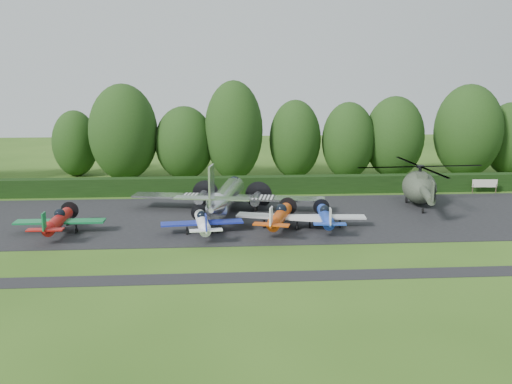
{
  "coord_description": "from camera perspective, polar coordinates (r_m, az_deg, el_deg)",
  "views": [
    {
      "loc": [
        0.13,
        -42.83,
        13.89
      ],
      "look_at": [
        3.78,
        10.24,
        2.5
      ],
      "focal_mm": 40.0,
      "sensor_mm": 36.0,
      "label": 1
    }
  ],
  "objects": [
    {
      "name": "light_plane_white",
      "position": [
        49.13,
        -5.37,
        -3.02
      ],
      "size": [
        7.08,
        7.44,
        2.72
      ],
      "rotation": [
        0.0,
        0.0,
        -0.11
      ],
      "color": "white",
      "rests_on": "ground"
    },
    {
      "name": "tree_10",
      "position": [
        79.63,
        -17.64,
        4.65
      ],
      "size": [
        5.93,
        5.93,
        8.76
      ],
      "color": "black",
      "rests_on": "ground"
    },
    {
      "name": "tree_4",
      "position": [
        74.19,
        -7.17,
        4.89
      ],
      "size": [
        7.55,
        7.55,
        9.45
      ],
      "color": "black",
      "rests_on": "ground"
    },
    {
      "name": "ground",
      "position": [
        45.03,
        -3.92,
        -5.91
      ],
      "size": [
        160.0,
        160.0,
        0.0
      ],
      "primitive_type": "plane",
      "color": "#2C5116",
      "rests_on": "ground"
    },
    {
      "name": "tree_8",
      "position": [
        83.83,
        23.97,
        4.87
      ],
      "size": [
        6.23,
        6.23,
        9.77
      ],
      "color": "black",
      "rests_on": "ground"
    },
    {
      "name": "tree_3",
      "position": [
        74.49,
        3.92,
        5.27
      ],
      "size": [
        6.7,
        6.7,
        10.21
      ],
      "color": "black",
      "rests_on": "ground"
    },
    {
      "name": "transport_plane",
      "position": [
        56.04,
        -2.98,
        -0.46
      ],
      "size": [
        19.37,
        14.86,
        6.21
      ],
      "rotation": [
        0.0,
        0.0,
        0.19
      ],
      "color": "silver",
      "rests_on": "ground"
    },
    {
      "name": "taxiway_verge",
      "position": [
        39.37,
        -3.91,
        -8.6
      ],
      "size": [
        70.0,
        2.0,
        0.0
      ],
      "primitive_type": "cube",
      "color": "black",
      "rests_on": "ground"
    },
    {
      "name": "tree_2",
      "position": [
        76.7,
        13.66,
        5.33
      ],
      "size": [
        7.71,
        7.71,
        10.67
      ],
      "color": "black",
      "rests_on": "ground"
    },
    {
      "name": "helicopter",
      "position": [
        61.58,
        16.04,
        0.75
      ],
      "size": [
        13.25,
        15.51,
        4.27
      ],
      "rotation": [
        0.0,
        0.0,
        0.21
      ],
      "color": "#333C2E",
      "rests_on": "ground"
    },
    {
      "name": "apron",
      "position": [
        54.63,
        -3.94,
        -2.67
      ],
      "size": [
        70.0,
        18.0,
        0.01
      ],
      "primitive_type": "cube",
      "color": "black",
      "rests_on": "ground"
    },
    {
      "name": "sign_board",
      "position": [
        70.53,
        21.9,
        0.75
      ],
      "size": [
        2.87,
        0.11,
        1.62
      ],
      "rotation": [
        0.0,
        0.0,
        0.06
      ],
      "color": "#3F3326",
      "rests_on": "ground"
    },
    {
      "name": "tree_5",
      "position": [
        74.65,
        -13.12,
        5.81
      ],
      "size": [
        8.69,
        8.69,
        12.29
      ],
      "color": "black",
      "rests_on": "ground"
    },
    {
      "name": "hedgerow",
      "position": [
        65.33,
        -3.95,
        -0.22
      ],
      "size": [
        90.0,
        1.6,
        2.0
      ],
      "primitive_type": "cube",
      "color": "black",
      "rests_on": "ground"
    },
    {
      "name": "light_plane_blue",
      "position": [
        51.13,
        6.95,
        -2.42
      ],
      "size": [
        7.26,
        7.64,
        2.79
      ],
      "rotation": [
        0.0,
        0.0,
        0.08
      ],
      "color": "#1C3CAA",
      "rests_on": "ground"
    },
    {
      "name": "tree_0",
      "position": [
        72.91,
        -2.24,
        6.13
      ],
      "size": [
        7.4,
        7.4,
        12.69
      ],
      "color": "black",
      "rests_on": "ground"
    },
    {
      "name": "light_plane_red",
      "position": [
        51.84,
        -19.18,
        -2.74
      ],
      "size": [
        7.66,
        8.06,
        2.94
      ],
      "rotation": [
        0.0,
        0.0,
        0.01
      ],
      "color": "#A4110F",
      "rests_on": "ground"
    },
    {
      "name": "tree_1",
      "position": [
        80.21,
        20.44,
        5.74
      ],
      "size": [
        8.78,
        8.78,
        12.18
      ],
      "color": "black",
      "rests_on": "ground"
    },
    {
      "name": "tree_6",
      "position": [
        74.83,
        9.21,
        5.08
      ],
      "size": [
        6.78,
        6.78,
        9.96
      ],
      "color": "black",
      "rests_on": "ground"
    },
    {
      "name": "light_plane_orange",
      "position": [
        50.31,
        2.4,
        -2.44
      ],
      "size": [
        8.01,
        8.42,
        3.08
      ],
      "rotation": [
        0.0,
        0.0,
        0.3
      ],
      "color": "#C3430B",
      "rests_on": "ground"
    }
  ]
}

